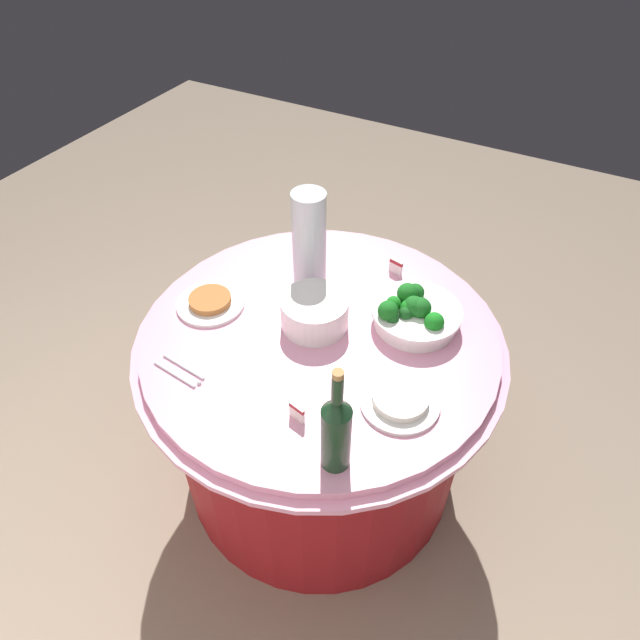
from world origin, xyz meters
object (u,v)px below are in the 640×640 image
food_plate_peanuts (210,302)px  decorative_fruit_vase (309,243)px  food_plate_rice (400,400)px  plate_stack (315,312)px  wine_bottle (336,430)px  label_placard_front (297,412)px  serving_tongs (181,372)px  label_placard_mid (396,266)px  broccoli_bowl (414,313)px

food_plate_peanuts → decorative_fruit_vase: bearing=-131.1°
food_plate_rice → food_plate_peanuts: size_ratio=1.00×
plate_stack → food_plate_rice: (-0.35, 0.16, -0.04)m
wine_bottle → decorative_fruit_vase: size_ratio=0.99×
food_plate_peanuts → food_plate_rice: bearing=173.3°
decorative_fruit_vase → label_placard_front: (-0.25, 0.52, -0.13)m
wine_bottle → serving_tongs: (0.52, -0.05, -0.12)m
plate_stack → label_placard_mid: (-0.12, -0.35, -0.02)m
serving_tongs → wine_bottle: bearing=174.7°
plate_stack → label_placard_front: size_ratio=3.82×
label_placard_front → label_placard_mid: same height
broccoli_bowl → plate_stack: bearing=28.3°
label_placard_front → label_placard_mid: size_ratio=1.00×
label_placard_mid → serving_tongs: bearing=63.0°
plate_stack → food_plate_rice: plate_stack is taller
broccoli_bowl → wine_bottle: bearing=91.2°
wine_bottle → decorative_fruit_vase: 0.71m
food_plate_rice → label_placard_front: label_placard_front is taller
broccoli_bowl → wine_bottle: size_ratio=0.83×
food_plate_rice → label_placard_mid: size_ratio=4.00×
plate_stack → decorative_fruit_vase: 0.24m
plate_stack → decorative_fruit_vase: (0.11, -0.18, 0.11)m
decorative_fruit_vase → food_plate_rice: bearing=144.1°
label_placard_mid → label_placard_front: bearing=90.9°
broccoli_bowl → serving_tongs: (0.51, 0.51, -0.04)m
wine_bottle → food_plate_peanuts: (0.62, -0.33, -0.12)m
label_placard_front → label_placard_mid: (0.01, -0.70, 0.00)m
serving_tongs → food_plate_rice: bearing=-161.8°
wine_bottle → food_plate_peanuts: wine_bottle is taller
decorative_fruit_vase → serving_tongs: size_ratio=2.03×
wine_bottle → plate_stack: bearing=-55.4°
label_placard_mid → broccoli_bowl: bearing=124.9°
broccoli_bowl → plate_stack: broccoli_bowl is taller
wine_bottle → food_plate_rice: wine_bottle is taller
broccoli_bowl → wine_bottle: (-0.01, 0.55, 0.08)m
serving_tongs → broccoli_bowl: bearing=-135.3°
food_plate_rice → food_plate_peanuts: food_plate_rice is taller
plate_stack → label_placard_front: bearing=111.4°
broccoli_bowl → label_placard_front: broccoli_bowl is taller
plate_stack → label_placard_front: 0.37m
broccoli_bowl → decorative_fruit_vase: bearing=-4.5°
food_plate_peanuts → label_placard_front: size_ratio=4.00×
food_plate_peanuts → label_placard_mid: 0.64m
wine_bottle → label_placard_front: (0.15, -0.07, -0.10)m
broccoli_bowl → label_placard_mid: (0.15, -0.21, -0.02)m
plate_stack → wine_bottle: size_ratio=0.62×
plate_stack → serving_tongs: 0.44m
broccoli_bowl → food_plate_rice: broccoli_bowl is taller
plate_stack → label_placard_front: (-0.13, 0.34, -0.02)m
wine_bottle → label_placard_mid: (0.16, -0.76, -0.10)m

